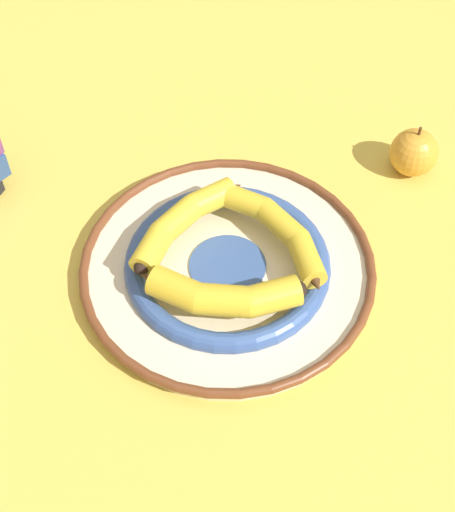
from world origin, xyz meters
TOP-DOWN VIEW (x-y plane):
  - ground_plane at (0.00, 0.00)m, footprint 2.80×2.80m
  - decorative_bowl at (0.03, -0.01)m, footprint 0.37×0.37m
  - banana_a at (0.02, 0.06)m, footprint 0.20×0.10m
  - banana_b at (-0.03, -0.05)m, footprint 0.12×0.17m
  - banana_c at (0.10, -0.04)m, footprint 0.10×0.19m
  - apple at (-0.08, 0.29)m, footprint 0.07×0.07m

SIDE VIEW (x-z plane):
  - ground_plane at x=0.00m, z-range 0.00..0.00m
  - decorative_bowl at x=0.03m, z-range 0.00..0.03m
  - apple at x=-0.08m, z-range -0.01..0.07m
  - banana_a at x=0.02m, z-range 0.03..0.06m
  - banana_b at x=-0.03m, z-range 0.03..0.07m
  - banana_c at x=0.10m, z-range 0.03..0.07m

